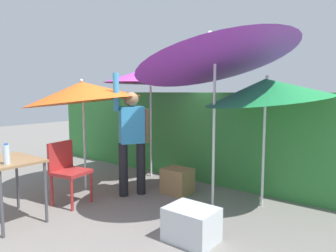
{
  "coord_description": "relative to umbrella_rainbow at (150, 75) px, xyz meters",
  "views": [
    {
      "loc": [
        2.77,
        -3.23,
        1.6
      ],
      "look_at": [
        0.0,
        0.3,
        1.1
      ],
      "focal_mm": 32.76,
      "sensor_mm": 36.0,
      "label": 1
    }
  ],
  "objects": [
    {
      "name": "ground_plane",
      "position": [
        1.01,
        -1.06,
        -1.91
      ],
      "size": [
        24.0,
        24.0,
        0.0
      ],
      "primitive_type": "plane",
      "color": "gray"
    },
    {
      "name": "hedge_row",
      "position": [
        1.01,
        0.59,
        -1.11
      ],
      "size": [
        8.0,
        0.7,
        1.59
      ],
      "primitive_type": "cube",
      "color": "#38843D",
      "rests_on": "ground_plane"
    },
    {
      "name": "umbrella_rainbow",
      "position": [
        0.0,
        0.0,
        0.0
      ],
      "size": [
        1.72,
        1.73,
        2.1
      ],
      "color": "silver",
      "rests_on": "ground_plane"
    },
    {
      "name": "umbrella_orange",
      "position": [
        1.75,
        -0.78,
        0.24
      ],
      "size": [
        2.15,
        2.11,
        2.68
      ],
      "color": "silver",
      "rests_on": "ground_plane"
    },
    {
      "name": "umbrella_yellow",
      "position": [
        2.26,
        -0.21,
        -0.28
      ],
      "size": [
        1.71,
        1.7,
        1.91
      ],
      "color": "silver",
      "rests_on": "ground_plane"
    },
    {
      "name": "umbrella_navy",
      "position": [
        -0.34,
        -1.27,
        -0.31
      ],
      "size": [
        1.88,
        1.86,
        1.9
      ],
      "color": "silver",
      "rests_on": "ground_plane"
    },
    {
      "name": "person_vendor",
      "position": [
        0.48,
        -0.98,
        -0.97
      ],
      "size": [
        0.37,
        0.52,
        1.88
      ],
      "color": "black",
      "rests_on": "ground_plane"
    },
    {
      "name": "chair_plastic",
      "position": [
        0.01,
        -1.82,
        -1.4
      ],
      "size": [
        0.51,
        0.51,
        0.89
      ],
      "color": "#B72D2D",
      "rests_on": "ground_plane"
    },
    {
      "name": "cooler_box",
      "position": [
        2.03,
        -1.66,
        -1.72
      ],
      "size": [
        0.53,
        0.42,
        0.37
      ],
      "primitive_type": "cube",
      "color": "silver",
      "rests_on": "ground_plane"
    },
    {
      "name": "crate_cardboard",
      "position": [
        0.98,
        -0.49,
        -1.71
      ],
      "size": [
        0.44,
        0.36,
        0.4
      ],
      "primitive_type": "cube",
      "color": "#9E7A4C",
      "rests_on": "ground_plane"
    },
    {
      "name": "folding_table",
      "position": [
        0.01,
        -2.63,
        -1.22
      ],
      "size": [
        0.8,
        0.6,
        0.79
      ],
      "color": "#4C4C51",
      "rests_on": "ground_plane"
    },
    {
      "name": "bottle_water",
      "position": [
        0.25,
        -2.75,
        -1.01
      ],
      "size": [
        0.07,
        0.07,
        0.24
      ],
      "color": "silver",
      "rests_on": "folding_table"
    }
  ]
}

